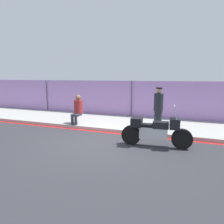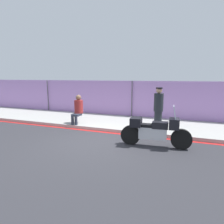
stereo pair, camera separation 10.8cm
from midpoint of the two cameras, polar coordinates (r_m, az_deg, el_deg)
ground_plane at (r=7.37m, az=-3.88°, el=-8.58°), size 120.00×120.00×0.00m
sidewalk at (r=9.94m, az=2.88°, el=-3.18°), size 42.44×3.06×0.14m
curb_paint_stripe at (r=8.48m, az=-0.40°, el=-6.01°), size 42.44×0.18×0.01m
storefront_fence at (r=11.31m, az=5.38°, el=3.50°), size 40.32×0.17×2.12m
motorcycle at (r=6.90m, az=11.83°, el=-5.11°), size 2.37×0.61×1.43m
officer_standing at (r=8.74m, az=12.76°, el=1.23°), size 0.40×0.40×1.76m
person_seated_on_curb at (r=9.61m, az=-10.08°, el=1.19°), size 0.41×0.71×1.36m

